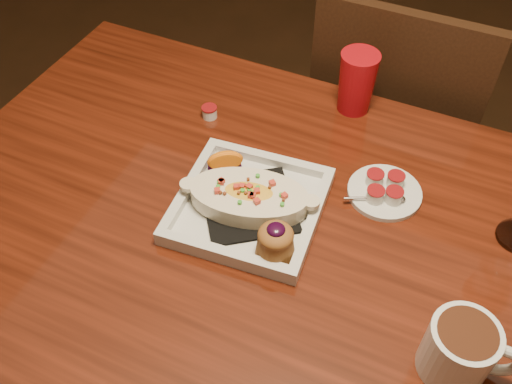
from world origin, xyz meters
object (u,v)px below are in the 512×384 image
at_px(coffee_mug, 462,349).
at_px(red_tumbler, 357,82).
at_px(plate, 251,205).
at_px(chair_far, 391,131).
at_px(saucer, 384,191).
at_px(table, 311,281).

relative_size(coffee_mug, red_tumbler, 1.03).
distance_m(plate, red_tumbler, 0.37).
relative_size(plate, red_tumbler, 2.05).
height_order(coffee_mug, red_tumbler, red_tumbler).
bearing_deg(red_tumbler, chair_far, 75.44).
height_order(chair_far, red_tumbler, chair_far).
bearing_deg(plate, red_tumbler, 73.55).
xyz_separation_m(plate, coffee_mug, (0.39, -0.14, 0.03)).
xyz_separation_m(chair_far, coffee_mug, (0.26, -0.74, 0.30)).
bearing_deg(coffee_mug, saucer, 114.52).
relative_size(table, coffee_mug, 10.81).
relative_size(plate, coffee_mug, 1.99).
xyz_separation_m(coffee_mug, saucer, (-0.19, 0.29, -0.04)).
xyz_separation_m(table, plate, (-0.13, 0.03, 0.12)).
distance_m(saucer, red_tumbler, 0.26).
bearing_deg(chair_far, plate, 77.47).
xyz_separation_m(table, saucer, (0.07, 0.17, 0.11)).
bearing_deg(plate, coffee_mug, -24.88).
height_order(table, red_tumbler, red_tumbler).
relative_size(table, chair_far, 1.61).
height_order(chair_far, coffee_mug, chair_far).
bearing_deg(saucer, plate, -144.22).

